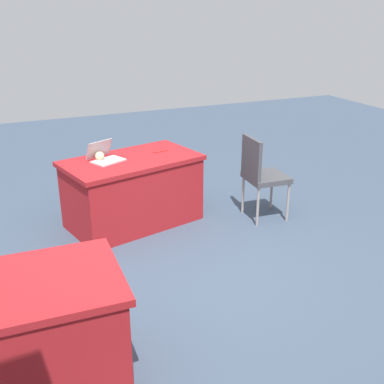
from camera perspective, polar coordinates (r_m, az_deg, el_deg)
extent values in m
plane|color=#3D4C60|center=(4.25, 0.56, -11.16)|extent=(14.40, 14.40, 0.00)
cube|color=#AD1E23|center=(5.15, -7.37, 3.79)|extent=(1.60, 1.13, 0.05)
cube|color=#AD1E23|center=(5.28, -7.17, -0.16)|extent=(1.54, 1.08, 0.71)
cylinder|color=#9E9993|center=(5.74, 9.62, 0.14)|extent=(0.03, 0.03, 0.46)
cylinder|color=#9E9993|center=(5.43, 11.54, -1.25)|extent=(0.03, 0.03, 0.46)
cylinder|color=#9E9993|center=(5.57, 6.19, -0.35)|extent=(0.03, 0.03, 0.46)
cylinder|color=#9E9993|center=(5.26, 7.97, -1.81)|extent=(0.03, 0.03, 0.46)
cube|color=#47474C|center=(5.40, 8.99, 1.74)|extent=(0.47, 0.47, 0.06)
cube|color=#47474C|center=(5.23, 7.21, 4.13)|extent=(0.07, 0.42, 0.45)
cube|color=silver|center=(5.07, -10.11, 3.73)|extent=(0.38, 0.34, 0.02)
cube|color=#B7B7BC|center=(5.15, -11.20, 5.13)|extent=(0.32, 0.20, 0.19)
sphere|color=beige|center=(5.11, -11.13, 4.28)|extent=(0.10, 0.10, 0.10)
cube|color=red|center=(5.36, -3.78, 4.96)|extent=(0.18, 0.07, 0.01)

